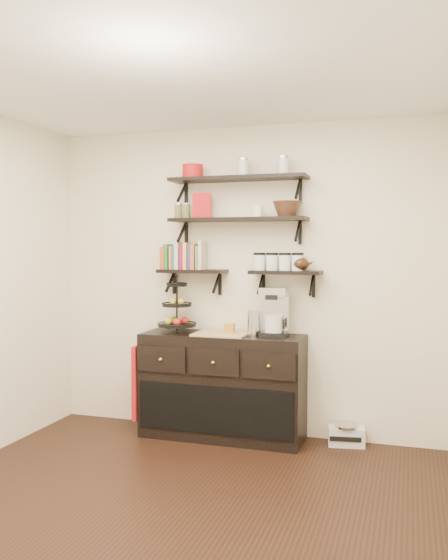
{
  "coord_description": "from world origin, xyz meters",
  "views": [
    {
      "loc": [
        1.43,
        -3.29,
        1.65
      ],
      "look_at": [
        0.02,
        1.15,
        1.39
      ],
      "focal_mm": 38.0,
      "sensor_mm": 36.0,
      "label": 1
    }
  ],
  "objects_px": {
    "fruit_stand": "(177,313)",
    "radio": "(346,435)",
    "coffee_maker": "(275,313)",
    "sideboard": "(222,386)"
  },
  "relations": [
    {
      "from": "radio",
      "to": "sideboard",
      "type": "bearing_deg",
      "value": 176.37
    },
    {
      "from": "coffee_maker",
      "to": "radio",
      "type": "relative_size",
      "value": 1.31
    },
    {
      "from": "fruit_stand",
      "to": "coffee_maker",
      "type": "height_order",
      "value": "fruit_stand"
    },
    {
      "from": "fruit_stand",
      "to": "radio",
      "type": "relative_size",
      "value": 1.56
    },
    {
      "from": "sideboard",
      "to": "radio",
      "type": "relative_size",
      "value": 4.45
    },
    {
      "from": "sideboard",
      "to": "radio",
      "type": "xyz_separation_m",
      "value": [
        1.05,
        0.1,
        -0.36
      ]
    },
    {
      "from": "coffee_maker",
      "to": "radio",
      "type": "xyz_separation_m",
      "value": [
        0.59,
        0.07,
        -1.01
      ]
    },
    {
      "from": "sideboard",
      "to": "coffee_maker",
      "type": "distance_m",
      "value": 0.79
    },
    {
      "from": "sideboard",
      "to": "fruit_stand",
      "type": "distance_m",
      "value": 0.74
    },
    {
      "from": "sideboard",
      "to": "fruit_stand",
      "type": "relative_size",
      "value": 2.86
    }
  ]
}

